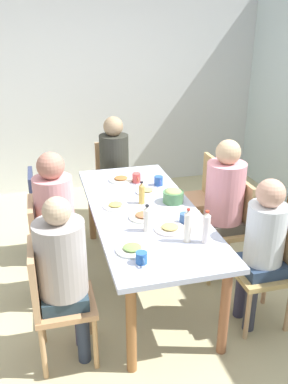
{
  "coord_description": "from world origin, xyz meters",
  "views": [
    {
      "loc": [
        3.01,
        -0.78,
        2.21
      ],
      "look_at": [
        0.0,
        0.0,
        0.9
      ],
      "focal_mm": 38.41,
      "sensor_mm": 36.0,
      "label": 1
    }
  ],
  "objects": [
    {
      "name": "person_6",
      "position": [
        0.69,
        0.72,
        0.72
      ],
      "size": [
        0.3,
        0.3,
        1.2
      ],
      "color": "#353744",
      "rests_on": "ground_plane"
    },
    {
      "name": "plate_3",
      "position": [
        -0.68,
        -0.06,
        0.76
      ],
      "size": [
        0.24,
        0.24,
        0.04
      ],
      "color": "white",
      "rests_on": "dining_table"
    },
    {
      "name": "person_4",
      "position": [
        0.0,
        -0.72,
        0.77
      ],
      "size": [
        0.31,
        0.31,
        1.29
      ],
      "color": "#353948",
      "rests_on": "ground_plane"
    },
    {
      "name": "chair_0",
      "position": [
        -0.69,
        -0.81,
        0.51
      ],
      "size": [
        0.4,
        0.4,
        0.9
      ],
      "color": "#313355",
      "rests_on": "ground_plane"
    },
    {
      "name": "plate_5",
      "position": [
        0.63,
        -0.25,
        0.76
      ],
      "size": [
        0.23,
        0.23,
        0.04
      ],
      "color": "silver",
      "rests_on": "dining_table"
    },
    {
      "name": "plate_2",
      "position": [
        0.41,
        0.1,
        0.76
      ],
      "size": [
        0.24,
        0.24,
        0.04
      ],
      "color": "silver",
      "rests_on": "dining_table"
    },
    {
      "name": "person_1",
      "position": [
        -1.33,
        0.0,
        0.75
      ],
      "size": [
        0.33,
        0.33,
        1.23
      ],
      "color": "brown",
      "rests_on": "ground_plane"
    },
    {
      "name": "chair_4",
      "position": [
        0.0,
        -0.81,
        0.51
      ],
      "size": [
        0.4,
        0.4,
        0.9
      ],
      "color": "tan",
      "rests_on": "ground_plane"
    },
    {
      "name": "chair_5",
      "position": [
        -0.69,
        0.81,
        0.51
      ],
      "size": [
        0.4,
        0.4,
        0.9
      ],
      "color": "tan",
      "rests_on": "ground_plane"
    },
    {
      "name": "chair_1",
      "position": [
        -1.42,
        0.0,
        0.51
      ],
      "size": [
        0.4,
        0.4,
        0.9
      ],
      "color": "tan",
      "rests_on": "ground_plane"
    },
    {
      "name": "chair_2",
      "position": [
        0.0,
        0.81,
        0.51
      ],
      "size": [
        0.4,
        0.4,
        0.9
      ],
      "color": "tan",
      "rests_on": "ground_plane"
    },
    {
      "name": "wall_left",
      "position": [
        -2.53,
        0.0,
        1.3
      ],
      "size": [
        0.12,
        4.67,
        2.6
      ],
      "primitive_type": "cube",
      "color": "silver",
      "rests_on": "ground_plane"
    },
    {
      "name": "cup_2",
      "position": [
        0.33,
        0.24,
        0.79
      ],
      "size": [
        0.11,
        0.08,
        0.08
      ],
      "color": "#375C9A",
      "rests_on": "dining_table"
    },
    {
      "name": "dining_table",
      "position": [
        0.0,
        0.0,
        0.67
      ],
      "size": [
        2.08,
        0.86,
        0.75
      ],
      "color": "#B4BBD2",
      "rests_on": "ground_plane"
    },
    {
      "name": "plate_0",
      "position": [
        -0.09,
        -0.22,
        0.76
      ],
      "size": [
        0.21,
        0.21,
        0.04
      ],
      "color": "white",
      "rests_on": "dining_table"
    },
    {
      "name": "bottle_1",
      "position": [
        -0.1,
        0.01,
        0.84
      ],
      "size": [
        0.05,
        0.05,
        0.2
      ],
      "color": "gold",
      "rests_on": "dining_table"
    },
    {
      "name": "chair_6",
      "position": [
        0.69,
        0.81,
        0.51
      ],
      "size": [
        0.4,
        0.4,
        0.9
      ],
      "color": "tan",
      "rests_on": "ground_plane"
    },
    {
      "name": "ground_plane",
      "position": [
        0.0,
        0.0,
        0.0
      ],
      "size": [
        5.92,
        5.92,
        0.0
      ],
      "primitive_type": "plane",
      "color": "#BCB286"
    },
    {
      "name": "person_2",
      "position": [
        -0.0,
        0.72,
        0.78
      ],
      "size": [
        0.34,
        0.34,
        1.29
      ],
      "color": "brown",
      "rests_on": "ground_plane"
    },
    {
      "name": "chair_3",
      "position": [
        0.69,
        -0.81,
        0.51
      ],
      "size": [
        0.4,
        0.4,
        0.9
      ],
      "color": "tan",
      "rests_on": "ground_plane"
    },
    {
      "name": "cup_0",
      "position": [
        -0.47,
        0.27,
        0.79
      ],
      "size": [
        0.12,
        0.08,
        0.09
      ],
      "color": "#2953A1",
      "rests_on": "dining_table"
    },
    {
      "name": "bottle_2",
      "position": [
        0.65,
        0.28,
        0.86
      ],
      "size": [
        0.05,
        0.05,
        0.25
      ],
      "color": "silver",
      "rests_on": "dining_table"
    },
    {
      "name": "person_3",
      "position": [
        0.69,
        -0.72,
        0.74
      ],
      "size": [
        0.33,
        0.33,
        1.22
      ],
      "color": "#312D4B",
      "rests_on": "ground_plane"
    },
    {
      "name": "plate_4",
      "position": [
        0.17,
        -0.05,
        0.76
      ],
      "size": [
        0.23,
        0.23,
        0.04
      ],
      "color": "silver",
      "rests_on": "dining_table"
    },
    {
      "name": "cup_1",
      "position": [
        0.8,
        -0.22,
        0.78
      ],
      "size": [
        0.11,
        0.08,
        0.08
      ],
      "color": "#285BA7",
      "rests_on": "dining_table"
    },
    {
      "name": "bowl_0",
      "position": [
        -0.06,
        0.28,
        0.81
      ],
      "size": [
        0.18,
        0.18,
        0.12
      ],
      "color": "#457648",
      "rests_on": "dining_table"
    },
    {
      "name": "bottle_3",
      "position": [
        0.38,
        -0.08,
        0.85
      ],
      "size": [
        0.06,
        0.06,
        0.21
      ],
      "color": "silver",
      "rests_on": "dining_table"
    },
    {
      "name": "plate_1",
      "position": [
        -0.33,
        0.11,
        0.76
      ],
      "size": [
        0.21,
        0.21,
        0.04
      ],
      "color": "white",
      "rests_on": "dining_table"
    },
    {
      "name": "bottle_0",
      "position": [
        0.61,
        0.16,
        0.87
      ],
      "size": [
        0.05,
        0.05,
        0.26
      ],
      "color": "#EEE4CD",
      "rests_on": "dining_table"
    },
    {
      "name": "cup_3",
      "position": [
        -0.59,
        0.08,
        0.79
      ],
      "size": [
        0.12,
        0.08,
        0.09
      ],
      "color": "#CA4844",
      "rests_on": "dining_table"
    }
  ]
}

